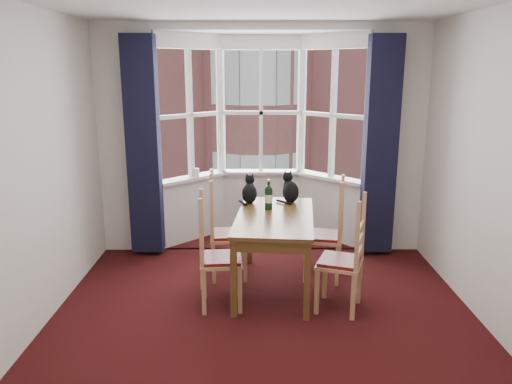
{
  "coord_description": "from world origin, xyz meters",
  "views": [
    {
      "loc": [
        -0.09,
        -3.85,
        2.28
      ],
      "look_at": [
        -0.07,
        1.05,
        1.05
      ],
      "focal_mm": 35.0,
      "sensor_mm": 36.0,
      "label": 1
    }
  ],
  "objects_px": {
    "chair_left_far": "(220,236)",
    "candle_tall": "(197,173)",
    "wine_bottle": "(269,196)",
    "cat_left": "(249,192)",
    "cat_right": "(290,190)",
    "chair_right_near": "(349,264)",
    "dining_table": "(275,224)",
    "candle_short": "(212,173)",
    "chair_right_far": "(332,238)",
    "chair_left_near": "(212,260)"
  },
  "relations": [
    {
      "from": "chair_left_far",
      "to": "candle_tall",
      "type": "height_order",
      "value": "candle_tall"
    },
    {
      "from": "wine_bottle",
      "to": "cat_left",
      "type": "bearing_deg",
      "value": 126.83
    },
    {
      "from": "cat_right",
      "to": "wine_bottle",
      "type": "distance_m",
      "value": 0.4
    },
    {
      "from": "chair_right_near",
      "to": "cat_right",
      "type": "height_order",
      "value": "cat_right"
    },
    {
      "from": "dining_table",
      "to": "chair_left_far",
      "type": "relative_size",
      "value": 1.65
    },
    {
      "from": "cat_left",
      "to": "candle_short",
      "type": "bearing_deg",
      "value": 115.46
    },
    {
      "from": "wine_bottle",
      "to": "candle_tall",
      "type": "relative_size",
      "value": 2.88
    },
    {
      "from": "wine_bottle",
      "to": "chair_right_far",
      "type": "bearing_deg",
      "value": 1.61
    },
    {
      "from": "chair_right_near",
      "to": "cat_left",
      "type": "xyz_separation_m",
      "value": [
        -0.95,
        1.0,
        0.45
      ]
    },
    {
      "from": "cat_left",
      "to": "wine_bottle",
      "type": "distance_m",
      "value": 0.34
    },
    {
      "from": "chair_left_far",
      "to": "chair_right_near",
      "type": "xyz_separation_m",
      "value": [
        1.27,
        -0.81,
        0.0
      ]
    },
    {
      "from": "cat_left",
      "to": "candle_tall",
      "type": "height_order",
      "value": "cat_left"
    },
    {
      "from": "dining_table",
      "to": "candle_tall",
      "type": "distance_m",
      "value": 1.83
    },
    {
      "from": "chair_left_near",
      "to": "chair_right_far",
      "type": "xyz_separation_m",
      "value": [
        1.26,
        0.65,
        0.0
      ]
    },
    {
      "from": "candle_tall",
      "to": "chair_right_far",
      "type": "bearing_deg",
      "value": -39.06
    },
    {
      "from": "chair_left_far",
      "to": "candle_short",
      "type": "relative_size",
      "value": 9.62
    },
    {
      "from": "wine_bottle",
      "to": "candle_short",
      "type": "distance_m",
      "value": 1.53
    },
    {
      "from": "chair_right_near",
      "to": "chair_right_far",
      "type": "relative_size",
      "value": 1.0
    },
    {
      "from": "wine_bottle",
      "to": "chair_right_near",
      "type": "bearing_deg",
      "value": -44.4
    },
    {
      "from": "chair_right_near",
      "to": "candle_short",
      "type": "relative_size",
      "value": 9.62
    },
    {
      "from": "chair_right_near",
      "to": "cat_right",
      "type": "xyz_separation_m",
      "value": [
        -0.49,
        1.04,
        0.46
      ]
    },
    {
      "from": "chair_right_near",
      "to": "cat_right",
      "type": "bearing_deg",
      "value": 115.31
    },
    {
      "from": "wine_bottle",
      "to": "candle_tall",
      "type": "distance_m",
      "value": 1.6
    },
    {
      "from": "cat_left",
      "to": "wine_bottle",
      "type": "xyz_separation_m",
      "value": [
        0.21,
        -0.28,
        0.02
      ]
    },
    {
      "from": "chair_right_far",
      "to": "chair_left_near",
      "type": "bearing_deg",
      "value": -152.5
    },
    {
      "from": "chair_left_far",
      "to": "chair_right_far",
      "type": "distance_m",
      "value": 1.22
    },
    {
      "from": "candle_short",
      "to": "chair_right_far",
      "type": "bearing_deg",
      "value": -43.34
    },
    {
      "from": "wine_bottle",
      "to": "chair_left_near",
      "type": "bearing_deg",
      "value": -131.63
    },
    {
      "from": "chair_right_near",
      "to": "cat_right",
      "type": "distance_m",
      "value": 1.24
    },
    {
      "from": "chair_right_near",
      "to": "chair_left_far",
      "type": "bearing_deg",
      "value": 147.57
    },
    {
      "from": "chair_right_near",
      "to": "candle_short",
      "type": "height_order",
      "value": "candle_short"
    },
    {
      "from": "chair_left_far",
      "to": "chair_left_near",
      "type": "bearing_deg",
      "value": -93.03
    },
    {
      "from": "chair_left_near",
      "to": "candle_tall",
      "type": "xyz_separation_m",
      "value": [
        -0.35,
        1.96,
        0.45
      ]
    },
    {
      "from": "chair_right_far",
      "to": "chair_left_far",
      "type": "bearing_deg",
      "value": 177.24
    },
    {
      "from": "chair_left_near",
      "to": "chair_right_near",
      "type": "xyz_separation_m",
      "value": [
        1.31,
        -0.09,
        0.0
      ]
    },
    {
      "from": "dining_table",
      "to": "candle_tall",
      "type": "bearing_deg",
      "value": 122.24
    },
    {
      "from": "wine_bottle",
      "to": "candle_short",
      "type": "height_order",
      "value": "wine_bottle"
    },
    {
      "from": "cat_left",
      "to": "cat_right",
      "type": "distance_m",
      "value": 0.46
    },
    {
      "from": "cat_right",
      "to": "candle_tall",
      "type": "distance_m",
      "value": 1.54
    },
    {
      "from": "chair_right_far",
      "to": "cat_left",
      "type": "distance_m",
      "value": 1.04
    },
    {
      "from": "candle_short",
      "to": "chair_left_far",
      "type": "bearing_deg",
      "value": -81.42
    },
    {
      "from": "dining_table",
      "to": "chair_right_far",
      "type": "relative_size",
      "value": 1.65
    },
    {
      "from": "cat_left",
      "to": "cat_right",
      "type": "bearing_deg",
      "value": 4.55
    },
    {
      "from": "cat_right",
      "to": "wine_bottle",
      "type": "bearing_deg",
      "value": -129.02
    },
    {
      "from": "chair_left_near",
      "to": "candle_short",
      "type": "xyz_separation_m",
      "value": [
        -0.15,
        1.99,
        0.45
      ]
    },
    {
      "from": "chair_left_near",
      "to": "candle_tall",
      "type": "distance_m",
      "value": 2.04
    },
    {
      "from": "cat_right",
      "to": "wine_bottle",
      "type": "height_order",
      "value": "cat_right"
    },
    {
      "from": "chair_right_far",
      "to": "cat_right",
      "type": "height_order",
      "value": "cat_right"
    },
    {
      "from": "chair_right_far",
      "to": "candle_tall",
      "type": "distance_m",
      "value": 2.11
    },
    {
      "from": "cat_left",
      "to": "candle_short",
      "type": "xyz_separation_m",
      "value": [
        -0.51,
        1.08,
        -0.01
      ]
    }
  ]
}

